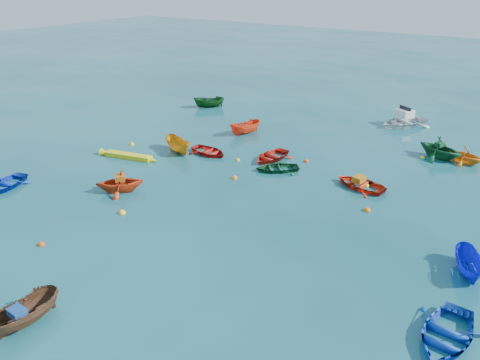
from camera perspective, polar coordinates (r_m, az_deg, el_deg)
The scene contains 30 objects.
ground at distance 23.25m, azimuth -6.91°, elevation -5.13°, with size 160.00×160.00×0.00m, color #093F47.
dinghy_blue_sw at distance 29.80m, azimuth -26.80°, elevation -0.85°, with size 2.16×3.03×0.63m, color #1038CC.
sampan_brown_mid at distance 18.67m, azimuth -24.72°, elevation -15.86°, with size 1.07×2.85×1.10m, color #55331E.
dinghy_blue_se at distance 17.98m, azimuth 23.67°, elevation -17.40°, with size 2.36×3.30×0.69m, color #0E40BA.
dinghy_orange_w at distance 27.01m, azimuth -14.33°, elevation -1.35°, with size 2.23×2.59×1.36m, color red.
sampan_yellow_mid at distance 32.11m, azimuth -7.47°, elevation 3.41°, with size 1.10×2.91×1.13m, color orange.
dinghy_green_e at distance 28.97m, azimuth 4.51°, elevation 1.17°, with size 1.92×2.68×0.56m, color #104823.
dinghy_red_nw at distance 31.55m, azimuth -3.81°, elevation 3.18°, with size 2.00×2.79×0.58m, color #AF130E.
sampan_orange_n at distance 35.48m, azimuth 0.64°, elevation 5.67°, with size 1.05×2.78×1.08m, color #EB3C16.
dinghy_green_n at distance 33.49m, azimuth 23.04°, elevation 2.50°, with size 2.56×2.97×1.57m, color #124E27.
dinghy_red_ne at distance 27.53m, azimuth 14.39°, elevation -0.85°, with size 2.12×2.97×0.62m, color red.
sampan_blue_far at distance 21.63m, azimuth 25.99°, elevation -10.19°, with size 0.96×2.56×0.99m, color #111CD9.
dinghy_red_far at distance 30.65m, azimuth 3.79°, elevation 2.53°, with size 2.14×2.99×0.62m, color red.
dinghy_orange_far at distance 33.34m, azimuth 25.65°, elevation 1.92°, with size 2.05×2.38×1.25m, color orange.
sampan_green_far at distance 42.59m, azimuth -3.78°, elevation 8.83°, with size 1.02×2.72×1.05m, color #104514.
kayak_yellow at distance 31.65m, azimuth -13.41°, elevation 2.61°, with size 0.59×3.98×0.40m, color yellow, non-canonical shape.
motorboat_white at distance 39.58m, azimuth 19.24°, elevation 6.29°, with size 2.94×4.11×1.45m, color white.
tarp_blue_a at distance 18.21m, azimuth -25.52°, elevation -14.37°, with size 0.60×0.45×0.29m, color navy.
tarp_orange_a at distance 26.66m, azimuth -14.41°, elevation 0.29°, with size 0.67×0.51×0.33m, color #B15712.
tarp_green_b at distance 33.24m, azimuth 23.15°, elevation 4.02°, with size 0.56×0.43×0.27m, color #124A21.
tarp_orange_b at distance 27.38m, azimuth 14.31°, elevation 0.12°, with size 0.71×0.53×0.34m, color #BC6D13.
buoy_or_a at distance 23.11m, azimuth -23.05°, elevation -7.30°, with size 0.32×0.32×0.32m, color #D8480B.
buoy_ye_a at distance 24.63m, azimuth -14.18°, elevation -3.96°, with size 0.38×0.38×0.38m, color yellow.
buoy_ye_b at distance 34.09m, azimuth -13.06°, elevation 4.23°, with size 0.36×0.36×0.36m, color yellow.
buoy_or_c at distance 27.76m, azimuth -0.68°, elevation 0.17°, with size 0.36×0.36×0.36m, color orange.
buoy_ye_c at distance 27.73m, azimuth 15.14°, elevation -0.76°, with size 0.36×0.36×0.36m, color yellow.
buoy_or_d at distance 25.00m, azimuth 15.22°, elevation -3.64°, with size 0.38×0.38×0.38m, color orange.
buoy_ye_d at distance 30.42m, azimuth -0.28°, elevation 2.41°, with size 0.30×0.30×0.30m, color yellow.
buoy_or_e at distance 30.51m, azimuth 8.10°, elevation 2.22°, with size 0.33×0.33×0.33m, color #E04A0C.
buoy_ye_e at distance 33.06m, azimuth 21.35°, elevation 2.51°, with size 0.30×0.30×0.30m, color yellow.
Camera 1 is at (13.49, -15.13, 11.38)m, focal length 35.00 mm.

